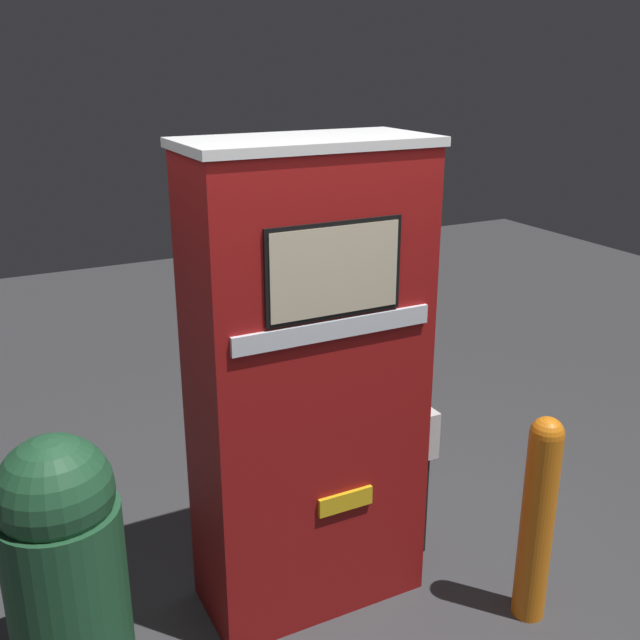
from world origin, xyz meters
TOP-DOWN VIEW (x-y plane):
  - ground_plane at (0.00, 0.00)m, footprint 14.00×14.00m
  - gas_pump at (0.00, 0.24)m, footprint 1.14×0.53m
  - safety_bollard at (0.87, -0.39)m, footprint 0.15×0.15m
  - trash_bin at (-1.14, 0.20)m, footprint 0.50×0.50m

SIDE VIEW (x-z plane):
  - ground_plane at x=0.00m, z-range 0.00..0.00m
  - safety_bollard at x=0.87m, z-range 0.03..1.08m
  - trash_bin at x=-1.14m, z-range 0.01..1.17m
  - gas_pump at x=0.00m, z-range 0.00..2.24m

